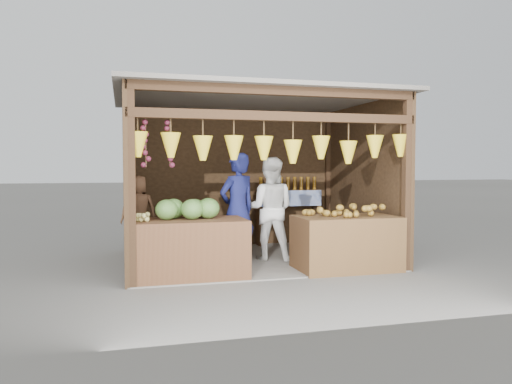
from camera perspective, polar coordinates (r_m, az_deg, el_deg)
ground at (r=8.24m, az=-0.41°, el=-7.75°), size 80.00×80.00×0.00m
stall_structure at (r=8.05m, az=-0.57°, el=3.91°), size 4.30×3.30×2.66m
back_shelf at (r=9.65m, az=3.70°, el=-0.95°), size 1.25×0.32×1.32m
counter_left at (r=6.93m, az=-7.81°, el=-6.46°), size 1.59×0.85×0.81m
counter_right at (r=7.53m, az=10.27°, el=-5.76°), size 1.49×0.85×0.80m
stool at (r=7.96m, az=-13.23°, el=-7.10°), size 0.32×0.32×0.30m
man_standing at (r=7.66m, az=-2.14°, el=-2.02°), size 0.75×0.64×1.74m
woman_standing at (r=8.12m, az=1.60°, el=-1.93°), size 1.00×0.90×1.68m
vendor_seated at (r=7.87m, az=-13.29°, el=-2.09°), size 0.56×0.39×1.09m
melon_pile at (r=6.95m, az=-7.87°, el=-1.75°), size 1.00×0.50×0.32m
tanfruit_pile at (r=6.79m, az=-13.30°, el=-2.72°), size 0.34×0.40×0.13m
mango_pile at (r=7.46m, az=10.65°, el=-1.91°), size 1.40×0.64×0.22m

